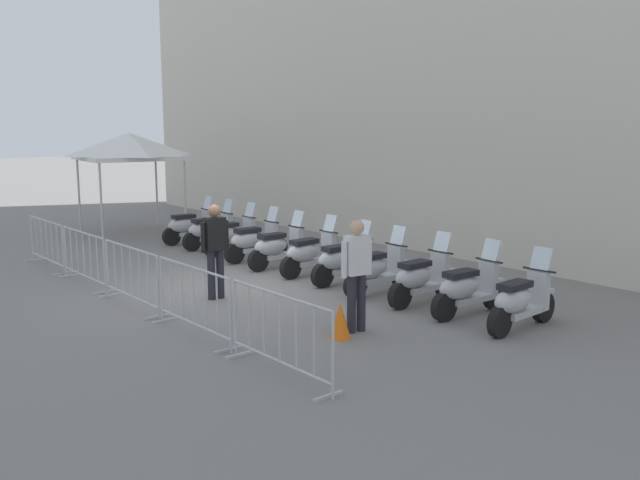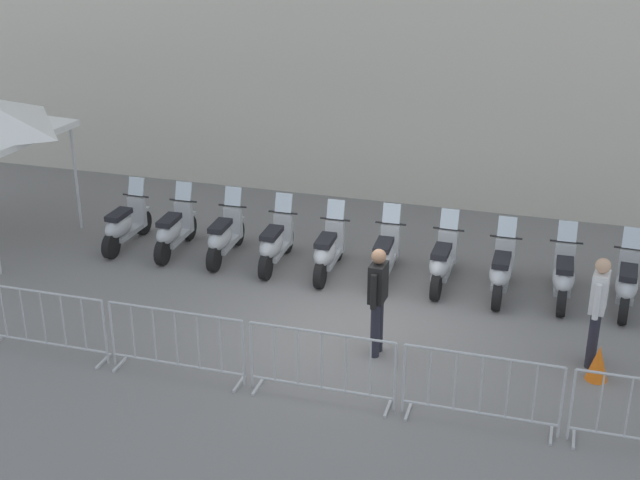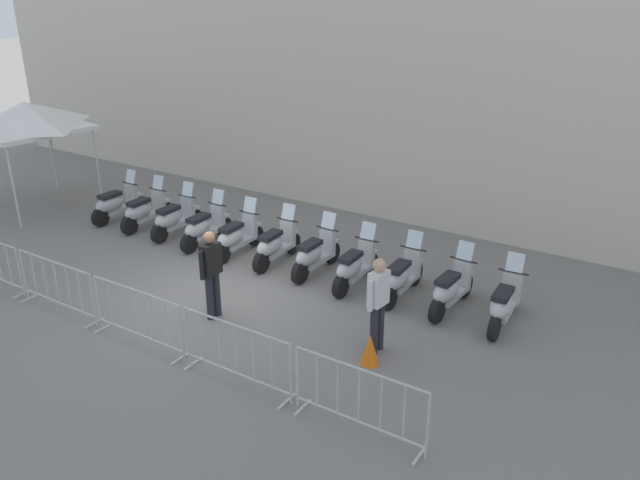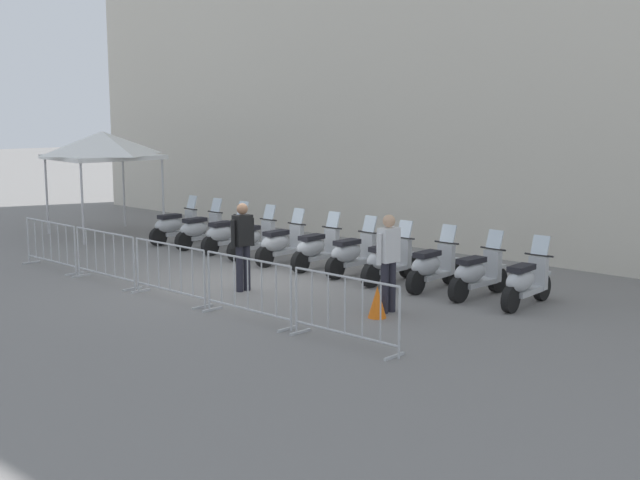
% 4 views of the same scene
% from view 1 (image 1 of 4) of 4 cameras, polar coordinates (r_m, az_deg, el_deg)
% --- Properties ---
extents(ground_plane, '(120.00, 120.00, 0.00)m').
position_cam_1_polar(ground_plane, '(13.45, -7.54, -4.08)').
color(ground_plane, slate).
extents(building_facade, '(28.09, 5.73, 11.53)m').
position_cam_1_polar(building_facade, '(18.04, 12.40, 17.65)').
color(building_facade, beige).
rests_on(building_facade, ground).
extents(motorcycle_0, '(0.56, 1.73, 1.24)m').
position_cam_1_polar(motorcycle_0, '(18.72, -10.70, 1.09)').
color(motorcycle_0, black).
rests_on(motorcycle_0, ground).
extents(motorcycle_1, '(0.62, 1.72, 1.24)m').
position_cam_1_polar(motorcycle_1, '(17.84, -9.06, 0.73)').
color(motorcycle_1, black).
rests_on(motorcycle_1, ground).
extents(motorcycle_2, '(0.63, 1.72, 1.24)m').
position_cam_1_polar(motorcycle_2, '(16.98, -7.28, 0.33)').
color(motorcycle_2, black).
rests_on(motorcycle_2, ground).
extents(motorcycle_3, '(0.61, 1.72, 1.24)m').
position_cam_1_polar(motorcycle_3, '(16.10, -5.49, -0.14)').
color(motorcycle_3, black).
rests_on(motorcycle_3, ground).
extents(motorcycle_4, '(0.62, 1.72, 1.24)m').
position_cam_1_polar(motorcycle_4, '(15.24, -3.48, -0.66)').
color(motorcycle_4, black).
rests_on(motorcycle_4, ground).
extents(motorcycle_5, '(0.63, 1.72, 1.24)m').
position_cam_1_polar(motorcycle_5, '(14.50, -0.79, -1.17)').
color(motorcycle_5, black).
rests_on(motorcycle_5, ground).
extents(motorcycle_6, '(0.58, 1.73, 1.24)m').
position_cam_1_polar(motorcycle_6, '(13.75, 1.95, -1.77)').
color(motorcycle_6, black).
rests_on(motorcycle_6, ground).
extents(motorcycle_7, '(0.60, 1.72, 1.24)m').
position_cam_1_polar(motorcycle_7, '(12.95, 4.69, -2.49)').
color(motorcycle_7, black).
rests_on(motorcycle_7, ground).
extents(motorcycle_8, '(0.62, 1.72, 1.24)m').
position_cam_1_polar(motorcycle_8, '(12.32, 8.33, -3.19)').
color(motorcycle_8, black).
rests_on(motorcycle_8, ground).
extents(motorcycle_9, '(0.56, 1.73, 1.24)m').
position_cam_1_polar(motorcycle_9, '(11.69, 12.06, -3.99)').
color(motorcycle_9, black).
rests_on(motorcycle_9, ground).
extents(motorcycle_10, '(0.65, 1.72, 1.24)m').
position_cam_1_polar(motorcycle_10, '(11.08, 16.18, -4.91)').
color(motorcycle_10, black).
rests_on(motorcycle_10, ground).
extents(barrier_segment_0, '(2.08, 0.67, 1.07)m').
position_cam_1_polar(barrier_segment_0, '(16.44, -21.61, -0.33)').
color(barrier_segment_0, '#B2B5B7').
rests_on(barrier_segment_0, ground).
extents(barrier_segment_1, '(2.08, 0.67, 1.07)m').
position_cam_1_polar(barrier_segment_1, '(14.41, -18.90, -1.47)').
color(barrier_segment_1, '#B2B5B7').
rests_on(barrier_segment_1, ground).
extents(barrier_segment_2, '(2.08, 0.67, 1.07)m').
position_cam_1_polar(barrier_segment_2, '(12.43, -15.32, -2.98)').
color(barrier_segment_2, '#B2B5B7').
rests_on(barrier_segment_2, ground).
extents(barrier_segment_3, '(2.08, 0.67, 1.07)m').
position_cam_1_polar(barrier_segment_3, '(10.53, -10.40, -5.03)').
color(barrier_segment_3, '#B2B5B7').
rests_on(barrier_segment_3, ground).
extents(barrier_segment_4, '(2.08, 0.67, 1.07)m').
position_cam_1_polar(barrier_segment_4, '(8.76, -3.35, -7.88)').
color(barrier_segment_4, '#B2B5B7').
rests_on(barrier_segment_4, ground).
extents(officer_near_row_end, '(0.24, 0.55, 1.73)m').
position_cam_1_polar(officer_near_row_end, '(12.60, -8.65, -0.48)').
color(officer_near_row_end, '#23232D').
rests_on(officer_near_row_end, ground).
extents(officer_mid_plaza, '(0.22, 0.55, 1.73)m').
position_cam_1_polar(officer_mid_plaza, '(10.47, 3.04, -2.41)').
color(officer_mid_plaza, '#23232D').
rests_on(officer_mid_plaza, ground).
extents(canopy_tent, '(2.64, 2.64, 2.91)m').
position_cam_1_polar(canopy_tent, '(20.74, -15.49, 7.44)').
color(canopy_tent, silver).
rests_on(canopy_tent, ground).
extents(traffic_cone, '(0.32, 0.32, 0.55)m').
position_cam_1_polar(traffic_cone, '(10.30, 1.67, -6.64)').
color(traffic_cone, orange).
rests_on(traffic_cone, ground).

